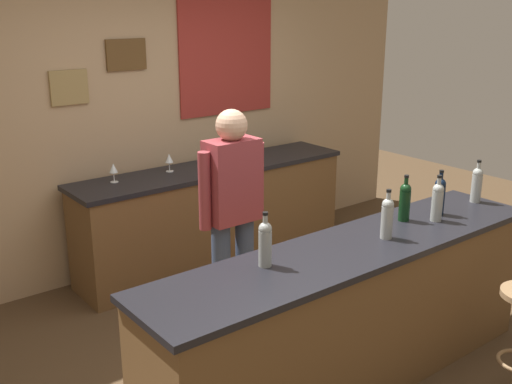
% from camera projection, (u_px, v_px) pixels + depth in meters
% --- Properties ---
extents(ground_plane, '(10.00, 10.00, 0.00)m').
position_uv_depth(ground_plane, '(304.00, 354.00, 4.13)').
color(ground_plane, '#4C3823').
extents(back_wall, '(6.00, 0.09, 2.80)m').
position_uv_depth(back_wall, '(150.00, 107.00, 5.24)').
color(back_wall, tan).
rests_on(back_wall, ground_plane).
extents(bar_counter, '(2.79, 0.60, 0.92)m').
position_uv_depth(bar_counter, '(351.00, 316.00, 3.69)').
color(bar_counter, brown).
rests_on(bar_counter, ground_plane).
extents(side_counter, '(2.58, 0.56, 0.90)m').
position_uv_depth(side_counter, '(214.00, 215.00, 5.47)').
color(side_counter, brown).
rests_on(side_counter, ground_plane).
extents(bartender, '(0.52, 0.21, 1.62)m').
position_uv_depth(bartender, '(233.00, 210.00, 4.12)').
color(bartender, '#384766').
rests_on(bartender, ground_plane).
extents(wine_bottle_a, '(0.07, 0.07, 0.31)m').
position_uv_depth(wine_bottle_a, '(265.00, 242.00, 3.24)').
color(wine_bottle_a, '#999E99').
rests_on(wine_bottle_a, bar_counter).
extents(wine_bottle_b, '(0.07, 0.07, 0.31)m').
position_uv_depth(wine_bottle_b, '(387.00, 217.00, 3.63)').
color(wine_bottle_b, '#999E99').
rests_on(wine_bottle_b, bar_counter).
extents(wine_bottle_c, '(0.07, 0.07, 0.31)m').
position_uv_depth(wine_bottle_c, '(405.00, 200.00, 3.93)').
color(wine_bottle_c, black).
rests_on(wine_bottle_c, bar_counter).
extents(wine_bottle_d, '(0.07, 0.07, 0.31)m').
position_uv_depth(wine_bottle_d, '(437.00, 201.00, 3.92)').
color(wine_bottle_d, '#999E99').
rests_on(wine_bottle_d, bar_counter).
extents(wine_bottle_e, '(0.07, 0.07, 0.31)m').
position_uv_depth(wine_bottle_e, '(440.00, 195.00, 4.04)').
color(wine_bottle_e, black).
rests_on(wine_bottle_e, bar_counter).
extents(wine_bottle_f, '(0.07, 0.07, 0.31)m').
position_uv_depth(wine_bottle_f, '(477.00, 183.00, 4.29)').
color(wine_bottle_f, '#999E99').
rests_on(wine_bottle_f, bar_counter).
extents(wine_glass_a, '(0.07, 0.07, 0.16)m').
position_uv_depth(wine_glass_a, '(113.00, 169.00, 4.84)').
color(wine_glass_a, silver).
rests_on(wine_glass_a, side_counter).
extents(wine_glass_b, '(0.07, 0.07, 0.16)m').
position_uv_depth(wine_glass_b, '(169.00, 159.00, 5.15)').
color(wine_glass_b, silver).
rests_on(wine_glass_b, side_counter).
extents(wine_glass_c, '(0.07, 0.07, 0.16)m').
position_uv_depth(wine_glass_c, '(224.00, 154.00, 5.30)').
color(wine_glass_c, silver).
rests_on(wine_glass_c, side_counter).
extents(wine_glass_d, '(0.07, 0.07, 0.16)m').
position_uv_depth(wine_glass_d, '(246.00, 150.00, 5.46)').
color(wine_glass_d, silver).
rests_on(wine_glass_d, side_counter).
extents(coffee_mug, '(0.13, 0.08, 0.09)m').
position_uv_depth(coffee_mug, '(250.00, 152.00, 5.65)').
color(coffee_mug, '#338C4C').
rests_on(coffee_mug, side_counter).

